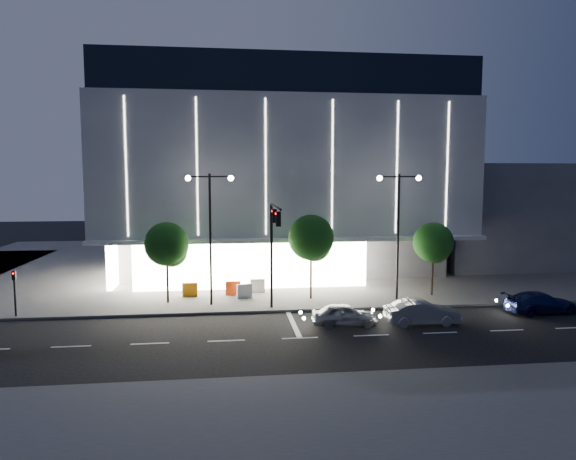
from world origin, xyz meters
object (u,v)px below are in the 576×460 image
Objects in this scene: barrier_a at (190,290)px; street_lamp_west at (210,219)px; car_second at (422,312)px; tree_left at (167,247)px; tree_mid at (311,240)px; tree_right at (433,245)px; traffic_mast at (273,237)px; car_third at (540,303)px; barrier_d at (257,286)px; car_lead at (345,315)px; ped_signal_far at (15,289)px; barrier_c at (233,288)px; barrier_b at (244,291)px; street_lamp_east at (398,218)px.

street_lamp_west is at bearing -55.14° from barrier_a.
tree_left is at bearing 66.86° from car_second.
tree_right is at bearing -0.00° from tree_mid.
traffic_mast is 17.78m from car_third.
tree_right is 5.01× the size of barrier_d.
car_second is 4.00× the size of barrier_a.
car_third reaches higher than car_lead.
barrier_a is at bearing 21.69° from ped_signal_far.
street_lamp_west is at bearing -171.74° from tree_mid.
car_lead is 10.49m from barrier_c.
car_lead is at bearing -53.51° from barrier_c.
barrier_a is (-22.79, 6.79, -0.03)m from car_third.
barrier_b is (-10.29, 7.46, -0.08)m from car_second.
tree_mid is 6.03m from barrier_b.
barrier_a is 4.02m from barrier_b.
traffic_mast is 1.15× the size of tree_mid.
traffic_mast is 4.89m from street_lamp_west.
car_third is at bearing -11.11° from street_lamp_west.
tree_left reaches higher than car_second.
barrier_a is 1.00× the size of barrier_c.
tree_right is at bearing -49.56° from car_lead.
barrier_b is (14.30, 3.21, -1.24)m from ped_signal_far.
tree_right reaches higher than car_second.
tree_right is 13.32m from barrier_d.
tree_left is at bearing 180.00° from tree_right.
tree_mid is 7.53m from car_lead.
car_third reaches higher than barrier_c.
barrier_a and barrier_d have the same top height.
barrier_c is 1.96m from barrier_d.
barrier_a is (-9.56, 8.12, -0.01)m from car_lead.
barrier_c and barrier_d have the same top height.
car_second reaches higher than barrier_d.
barrier_c is at bearing 114.63° from traffic_mast.
barrier_c is 1.00× the size of barrier_d.
street_lamp_east is 2.04× the size of car_second.
barrier_a is at bearing 150.49° from barrier_b.
barrier_c is at bearing 6.25° from barrier_a.
barrier_d is at bearing 46.20° from street_lamp_west.
car_lead is 9.15m from barrier_b.
barrier_b is 1.00× the size of barrier_d.
car_second reaches higher than car_lead.
barrier_c is (3.11, 0.16, 0.00)m from barrier_a.
traffic_mast is 1.24× the size of tree_left.
tree_mid is 15.50m from car_third.
ped_signal_far is 0.54× the size of tree_right.
tree_right is at bearing 39.48° from car_third.
barrier_c is (-11.50, 2.79, -5.31)m from street_lamp_east.
ped_signal_far reaches higher than barrier_b.
car_second is at bearing -50.56° from tree_mid.
tree_mid is 5.59× the size of barrier_c.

